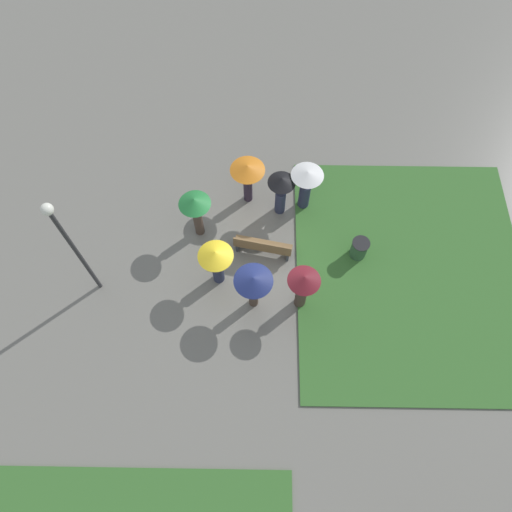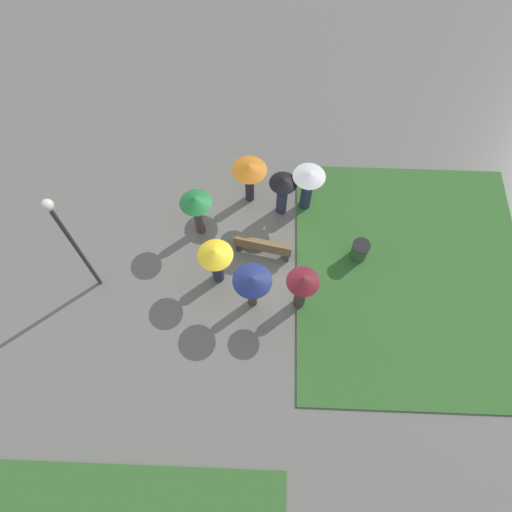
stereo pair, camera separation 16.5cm
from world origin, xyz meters
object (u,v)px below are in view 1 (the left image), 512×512
(trash_bin, at_px, (359,249))
(crowd_person_maroon, at_px, (303,285))
(park_bench, at_px, (263,247))
(crowd_person_green, at_px, (196,208))
(crowd_person_navy, at_px, (253,284))
(lamp_post, at_px, (69,241))
(crowd_person_black, at_px, (281,189))
(crowd_person_white, at_px, (306,184))
(crowd_person_yellow, at_px, (216,260))
(crowd_person_orange, at_px, (248,174))

(trash_bin, xyz_separation_m, crowd_person_maroon, (1.94, 1.73, 0.95))
(park_bench, xyz_separation_m, crowd_person_green, (2.12, -0.80, 1.01))
(trash_bin, relative_size, crowd_person_navy, 0.43)
(park_bench, distance_m, lamp_post, 5.92)
(trash_bin, height_order, crowd_person_black, crowd_person_black)
(lamp_post, relative_size, trash_bin, 5.82)
(park_bench, relative_size, crowd_person_maroon, 0.98)
(crowd_person_white, bearing_deg, trash_bin, -103.14)
(lamp_post, height_order, crowd_person_green, lamp_post)
(crowd_person_green, xyz_separation_m, crowd_person_white, (-3.50, -1.11, -0.21))
(park_bench, relative_size, lamp_post, 0.41)
(lamp_post, bearing_deg, crowd_person_black, -152.84)
(crowd_person_navy, height_order, crowd_person_white, crowd_person_white)
(crowd_person_navy, relative_size, crowd_person_maroon, 0.96)
(crowd_person_green, distance_m, crowd_person_white, 3.68)
(lamp_post, relative_size, crowd_person_maroon, 2.42)
(park_bench, height_order, crowd_person_black, crowd_person_black)
(lamp_post, relative_size, crowd_person_yellow, 2.56)
(crowd_person_black, relative_size, crowd_person_green, 0.94)
(trash_bin, bearing_deg, crowd_person_white, -47.95)
(crowd_person_orange, relative_size, crowd_person_green, 0.94)
(park_bench, bearing_deg, crowd_person_maroon, 135.21)
(crowd_person_yellow, bearing_deg, crowd_person_white, -41.15)
(crowd_person_yellow, bearing_deg, crowd_person_maroon, -104.13)
(crowd_person_orange, height_order, crowd_person_white, crowd_person_white)
(lamp_post, bearing_deg, crowd_person_navy, 174.24)
(crowd_person_black, distance_m, crowd_person_yellow, 3.29)
(trash_bin, bearing_deg, crowd_person_orange, -30.83)
(crowd_person_maroon, bearing_deg, trash_bin, -149.78)
(park_bench, xyz_separation_m, crowd_person_yellow, (1.40, 0.93, 0.87))
(crowd_person_black, bearing_deg, crowd_person_navy, -110.76)
(crowd_person_black, xyz_separation_m, crowd_person_yellow, (1.97, 2.63, 0.10))
(trash_bin, bearing_deg, crowd_person_navy, 27.24)
(lamp_post, height_order, trash_bin, lamp_post)
(crowd_person_black, bearing_deg, crowd_person_green, -168.56)
(lamp_post, bearing_deg, crowd_person_orange, -143.78)
(lamp_post, bearing_deg, crowd_person_green, -146.21)
(park_bench, xyz_separation_m, crowd_person_black, (-0.57, -1.70, 0.77))
(lamp_post, distance_m, crowd_person_orange, 6.00)
(crowd_person_orange, xyz_separation_m, crowd_person_maroon, (-1.70, 3.90, -0.08))
(trash_bin, bearing_deg, crowd_person_green, -8.78)
(crowd_person_white, bearing_deg, crowd_person_yellow, 170.39)
(crowd_person_navy, xyz_separation_m, crowd_person_white, (-1.65, -3.66, -0.19))
(trash_bin, height_order, crowd_person_maroon, crowd_person_maroon)
(lamp_post, height_order, crowd_person_black, lamp_post)
(park_bench, bearing_deg, crowd_person_navy, 92.30)
(park_bench, distance_m, trash_bin, 3.12)
(trash_bin, distance_m, crowd_person_maroon, 2.77)
(park_bench, bearing_deg, lamp_post, 24.60)
(crowd_person_navy, bearing_deg, crowd_person_maroon, 47.70)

